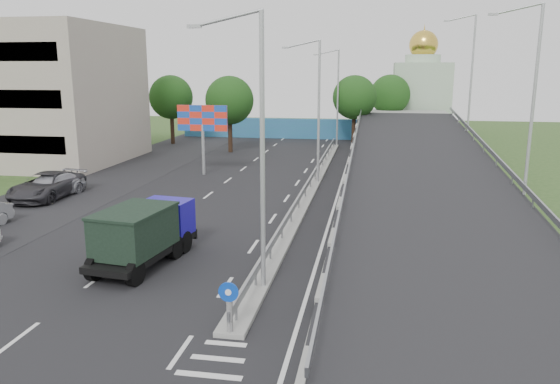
% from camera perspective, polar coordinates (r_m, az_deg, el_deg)
% --- Properties ---
extents(ground, '(160.00, 160.00, 0.00)m').
position_cam_1_polar(ground, '(16.00, -7.36, -18.40)').
color(ground, '#2D4C1E').
rests_on(ground, ground).
extents(road_surface, '(26.00, 90.00, 0.04)m').
position_cam_1_polar(road_surface, '(34.82, -2.48, -0.97)').
color(road_surface, black).
rests_on(road_surface, ground).
extents(parking_strip, '(8.00, 90.00, 0.05)m').
position_cam_1_polar(parking_strip, '(39.61, -21.19, -0.15)').
color(parking_strip, black).
rests_on(parking_strip, ground).
extents(median, '(1.00, 44.00, 0.20)m').
position_cam_1_polar(median, '(38.17, 3.20, 0.40)').
color(median, gray).
rests_on(median, ground).
extents(overpass_ramp, '(10.00, 50.00, 3.50)m').
position_cam_1_polar(overpass_ramp, '(37.76, 14.62, 2.42)').
color(overpass_ramp, gray).
rests_on(overpass_ramp, ground).
extents(median_guardrail, '(0.09, 44.00, 0.71)m').
position_cam_1_polar(median_guardrail, '(38.03, 3.21, 1.36)').
color(median_guardrail, gray).
rests_on(median_guardrail, median).
extents(sign_bollard, '(0.64, 0.23, 1.67)m').
position_cam_1_polar(sign_bollard, '(17.37, -5.32, -11.86)').
color(sign_bollard, black).
rests_on(sign_bollard, median).
extents(lamp_post_near, '(2.74, 0.18, 10.08)m').
position_cam_1_polar(lamp_post_near, '(19.64, -2.40, 5.60)').
color(lamp_post_near, '#B2B5B7').
rests_on(lamp_post_near, median).
extents(lamp_post_mid, '(2.74, 0.18, 10.08)m').
position_cam_1_polar(lamp_post_mid, '(39.34, 3.80, 9.16)').
color(lamp_post_mid, '#B2B5B7').
rests_on(lamp_post_mid, median).
extents(lamp_post_far, '(2.74, 0.18, 10.08)m').
position_cam_1_polar(lamp_post_far, '(59.24, 5.88, 10.32)').
color(lamp_post_far, '#B2B5B7').
rests_on(lamp_post_far, median).
extents(blue_wall, '(30.00, 0.50, 2.40)m').
position_cam_1_polar(blue_wall, '(65.94, 2.57, 6.60)').
color(blue_wall, teal).
rests_on(blue_wall, ground).
extents(church, '(7.00, 7.00, 13.80)m').
position_cam_1_polar(church, '(73.33, 14.51, 10.06)').
color(church, '#B2CCAD').
rests_on(church, ground).
extents(billboard, '(4.00, 0.24, 5.50)m').
position_cam_1_polar(billboard, '(43.32, -8.11, 7.24)').
color(billboard, '#B2B5B7').
rests_on(billboard, ground).
extents(tree_left_mid, '(4.80, 4.80, 7.60)m').
position_cam_1_polar(tree_left_mid, '(55.01, -5.30, 9.50)').
color(tree_left_mid, black).
rests_on(tree_left_mid, ground).
extents(tree_median_far, '(4.80, 4.80, 7.60)m').
position_cam_1_polar(tree_median_far, '(61.16, 7.79, 9.76)').
color(tree_median_far, black).
rests_on(tree_median_far, ground).
extents(tree_left_far, '(4.80, 4.80, 7.60)m').
position_cam_1_polar(tree_left_far, '(62.23, -11.32, 9.68)').
color(tree_left_far, black).
rests_on(tree_left_far, ground).
extents(tree_ramp_far, '(4.80, 4.80, 7.60)m').
position_cam_1_polar(tree_ramp_far, '(68.14, 11.43, 9.92)').
color(tree_ramp_far, black).
rests_on(tree_ramp_far, ground).
extents(dump_truck, '(2.93, 6.15, 2.61)m').
position_cam_1_polar(dump_truck, '(24.12, -13.98, -4.03)').
color(dump_truck, black).
rests_on(dump_truck, ground).
extents(parked_car_c, '(2.89, 6.06, 1.67)m').
position_cam_1_polar(parked_car_c, '(38.55, -23.20, 0.62)').
color(parked_car_c, '#323136').
rests_on(parked_car_c, ground).
extents(parked_car_d, '(2.92, 5.55, 1.53)m').
position_cam_1_polar(parked_car_d, '(38.61, -22.85, 0.56)').
color(parked_car_d, '#A1A2AA').
rests_on(parked_car_d, ground).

